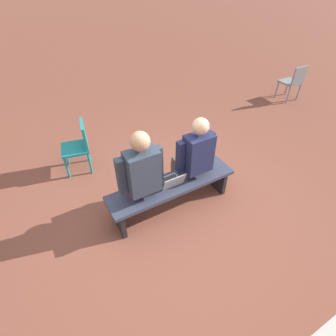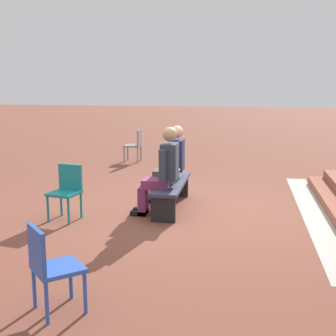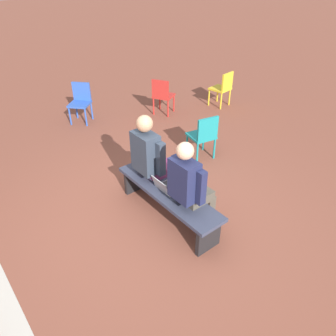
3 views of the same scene
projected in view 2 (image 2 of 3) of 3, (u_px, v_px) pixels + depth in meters
The scene contains 9 objects.
ground_plane at pixel (180, 210), 7.71m from camera, with size 60.00×60.00×0.00m, color brown.
concrete_strip at pixel (314, 214), 7.49m from camera, with size 5.46×0.40×0.01m, color #B7B2A8.
bench at pixel (171, 187), 7.79m from camera, with size 1.80×0.44×0.45m.
person_student at pixel (171, 162), 8.08m from camera, with size 0.55×0.69×1.35m.
person_adult at pixel (163, 169), 7.31m from camera, with size 0.58×0.73×1.41m.
laptop at pixel (172, 179), 7.73m from camera, with size 0.32×0.29×0.21m.
plastic_chair_near_bench_right at pixel (67, 188), 7.17m from camera, with size 0.49×0.49×0.84m.
plastic_chair_foreground at pixel (50, 264), 4.25m from camera, with size 0.59×0.59×0.84m.
plastic_chair_by_pillar at pixel (135, 143), 12.18m from camera, with size 0.43×0.43×0.84m.
Camera 2 is at (7.38, 1.00, 2.13)m, focal length 50.00 mm.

